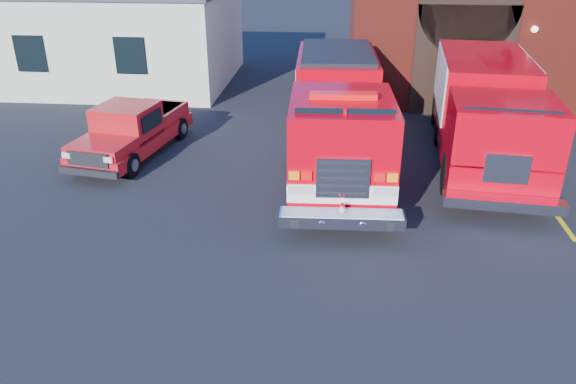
# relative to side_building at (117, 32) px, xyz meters

# --- Properties ---
(ground) EXTENTS (100.00, 100.00, 0.00)m
(ground) POSITION_rel_side_building_xyz_m (9.00, -13.00, -2.20)
(ground) COLOR black
(ground) RESTS_ON ground
(parking_stripe_near) EXTENTS (0.12, 3.00, 0.01)m
(parking_stripe_near) POSITION_rel_side_building_xyz_m (15.50, -12.00, -2.20)
(parking_stripe_near) COLOR yellow
(parking_stripe_near) RESTS_ON ground
(parking_stripe_mid) EXTENTS (0.12, 3.00, 0.01)m
(parking_stripe_mid) POSITION_rel_side_building_xyz_m (15.50, -9.00, -2.20)
(parking_stripe_mid) COLOR yellow
(parking_stripe_mid) RESTS_ON ground
(parking_stripe_far) EXTENTS (0.12, 3.00, 0.01)m
(parking_stripe_far) POSITION_rel_side_building_xyz_m (15.50, -6.00, -2.20)
(parking_stripe_far) COLOR yellow
(parking_stripe_far) RESTS_ON ground
(side_building) EXTENTS (10.20, 8.20, 4.35)m
(side_building) POSITION_rel_side_building_xyz_m (0.00, 0.00, 0.00)
(side_building) COLOR beige
(side_building) RESTS_ON ground
(fire_engine) EXTENTS (2.99, 9.60, 2.93)m
(fire_engine) POSITION_rel_side_building_xyz_m (10.01, -9.19, -0.69)
(fire_engine) COLOR black
(fire_engine) RESTS_ON ground
(pickup_truck) EXTENTS (2.63, 5.26, 1.64)m
(pickup_truck) POSITION_rel_side_building_xyz_m (3.71, -9.09, -1.43)
(pickup_truck) COLOR black
(pickup_truck) RESTS_ON ground
(secondary_truck) EXTENTS (3.53, 8.95, 2.83)m
(secondary_truck) POSITION_rel_side_building_xyz_m (14.42, -8.37, -0.66)
(secondary_truck) COLOR black
(secondary_truck) RESTS_ON ground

